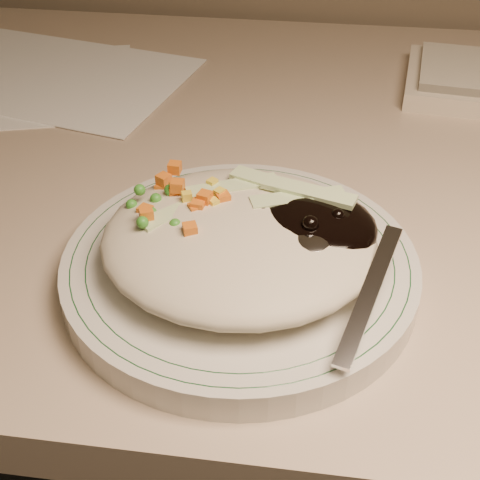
# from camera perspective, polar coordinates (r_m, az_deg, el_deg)

# --- Properties ---
(desk) EXTENTS (1.40, 0.70, 0.74)m
(desk) POSITION_cam_1_polar(r_m,az_deg,el_deg) (0.77, 5.95, -5.43)
(desk) COLOR tan
(desk) RESTS_ON ground
(plate) EXTENTS (0.26, 0.26, 0.02)m
(plate) POSITION_cam_1_polar(r_m,az_deg,el_deg) (0.48, 0.00, -2.44)
(plate) COLOR beige
(plate) RESTS_ON desk
(plate_rim) EXTENTS (0.24, 0.24, 0.00)m
(plate_rim) POSITION_cam_1_polar(r_m,az_deg,el_deg) (0.48, 0.00, -1.52)
(plate_rim) COLOR #144723
(plate_rim) RESTS_ON plate
(meal) EXTENTS (0.21, 0.19, 0.05)m
(meal) POSITION_cam_1_polar(r_m,az_deg,el_deg) (0.46, 0.53, 0.46)
(meal) COLOR #BFB69B
(meal) RESTS_ON plate
(papers) EXTENTS (0.39, 0.31, 0.00)m
(papers) POSITION_cam_1_polar(r_m,az_deg,el_deg) (0.82, -17.88, 12.76)
(papers) COLOR white
(papers) RESTS_ON desk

